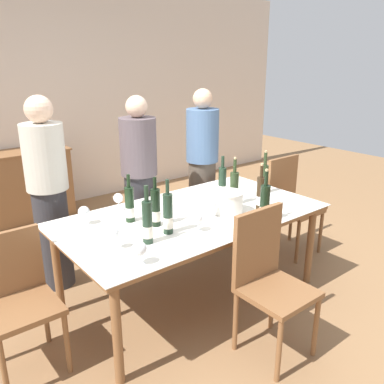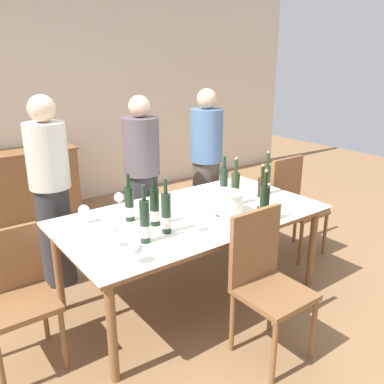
{
  "view_description": "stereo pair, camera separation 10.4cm",
  "coord_description": "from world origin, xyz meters",
  "px_view_note": "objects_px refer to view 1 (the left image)",
  "views": [
    {
      "loc": [
        -1.84,
        -2.29,
        1.9
      ],
      "look_at": [
        0.0,
        0.0,
        0.91
      ],
      "focal_mm": 38.0,
      "sensor_mm": 36.0,
      "label": 1
    },
    {
      "loc": [
        -1.75,
        -2.35,
        1.9
      ],
      "look_at": [
        0.0,
        0.0,
        0.91
      ],
      "focal_mm": 38.0,
      "sensor_mm": 36.0,
      "label": 2
    }
  ],
  "objects_px": {
    "wine_glass_3": "(114,234)",
    "chair_near_front": "(268,274)",
    "chair_right_end": "(289,199)",
    "wine_bottle_5": "(234,189)",
    "ice_bucket": "(229,202)",
    "dining_table": "(192,221)",
    "wine_glass_4": "(140,249)",
    "wine_bottle_7": "(156,209)",
    "wine_glass_5": "(118,199)",
    "wine_glass_1": "(84,212)",
    "wine_bottle_3": "(147,223)",
    "person_guest_left": "(140,183)",
    "wine_bottle_0": "(130,205)",
    "wine_bottle_6": "(168,215)",
    "chair_left_end": "(16,293)",
    "person_guest_right": "(202,168)",
    "wine_glass_2": "(197,219)",
    "wine_bottle_8": "(264,179)",
    "wine_bottle_4": "(260,194)",
    "wine_glass_0": "(212,205)",
    "sideboard_cabinet": "(9,188)",
    "person_host": "(49,196)",
    "wine_bottle_1": "(265,204)",
    "wine_bottle_2": "(222,183)"
  },
  "relations": [
    {
      "from": "wine_bottle_5",
      "to": "wine_bottle_8",
      "type": "relative_size",
      "value": 1.03
    },
    {
      "from": "person_guest_right",
      "to": "chair_left_end",
      "type": "bearing_deg",
      "value": -160.94
    },
    {
      "from": "wine_bottle_2",
      "to": "person_guest_right",
      "type": "relative_size",
      "value": 0.23
    },
    {
      "from": "wine_bottle_5",
      "to": "wine_glass_3",
      "type": "height_order",
      "value": "wine_bottle_5"
    },
    {
      "from": "wine_bottle_0",
      "to": "wine_glass_2",
      "type": "bearing_deg",
      "value": -59.1
    },
    {
      "from": "wine_bottle_3",
      "to": "wine_glass_3",
      "type": "relative_size",
      "value": 2.68
    },
    {
      "from": "ice_bucket",
      "to": "wine_bottle_5",
      "type": "relative_size",
      "value": 0.58
    },
    {
      "from": "wine_bottle_3",
      "to": "wine_bottle_5",
      "type": "bearing_deg",
      "value": 10.46
    },
    {
      "from": "wine_bottle_0",
      "to": "person_guest_right",
      "type": "xyz_separation_m",
      "value": [
        1.23,
        0.64,
        -0.06
      ]
    },
    {
      "from": "wine_bottle_3",
      "to": "wine_glass_3",
      "type": "height_order",
      "value": "wine_bottle_3"
    },
    {
      "from": "wine_glass_3",
      "to": "chair_near_front",
      "type": "bearing_deg",
      "value": -38.69
    },
    {
      "from": "wine_glass_3",
      "to": "chair_left_end",
      "type": "height_order",
      "value": "same"
    },
    {
      "from": "wine_bottle_1",
      "to": "wine_bottle_7",
      "type": "xyz_separation_m",
      "value": [
        -0.67,
        0.43,
        -0.0
      ]
    },
    {
      "from": "wine_bottle_8",
      "to": "wine_glass_5",
      "type": "xyz_separation_m",
      "value": [
        -1.24,
        0.4,
        -0.02
      ]
    },
    {
      "from": "wine_bottle_3",
      "to": "ice_bucket",
      "type": "bearing_deg",
      "value": 4.25
    },
    {
      "from": "chair_right_end",
      "to": "wine_glass_0",
      "type": "bearing_deg",
      "value": -169.21
    },
    {
      "from": "dining_table",
      "to": "chair_near_front",
      "type": "height_order",
      "value": "chair_near_front"
    },
    {
      "from": "dining_table",
      "to": "wine_bottle_7",
      "type": "distance_m",
      "value": 0.39
    },
    {
      "from": "wine_glass_3",
      "to": "wine_glass_4",
      "type": "distance_m",
      "value": 0.27
    },
    {
      "from": "sideboard_cabinet",
      "to": "person_guest_right",
      "type": "distance_m",
      "value": 2.34
    },
    {
      "from": "person_guest_left",
      "to": "wine_bottle_0",
      "type": "bearing_deg",
      "value": -126.99
    },
    {
      "from": "wine_bottle_5",
      "to": "wine_bottle_7",
      "type": "relative_size",
      "value": 1.1
    },
    {
      "from": "wine_bottle_1",
      "to": "wine_bottle_4",
      "type": "height_order",
      "value": "wine_bottle_1"
    },
    {
      "from": "dining_table",
      "to": "wine_bottle_8",
      "type": "distance_m",
      "value": 0.84
    },
    {
      "from": "wine_bottle_6",
      "to": "chair_right_end",
      "type": "xyz_separation_m",
      "value": [
        1.67,
        0.26,
        -0.33
      ]
    },
    {
      "from": "wine_bottle_8",
      "to": "wine_glass_4",
      "type": "relative_size",
      "value": 2.71
    },
    {
      "from": "wine_bottle_0",
      "to": "wine_bottle_6",
      "type": "distance_m",
      "value": 0.36
    },
    {
      "from": "wine_bottle_4",
      "to": "wine_glass_2",
      "type": "distance_m",
      "value": 0.68
    },
    {
      "from": "wine_glass_2",
      "to": "wine_glass_5",
      "type": "relative_size",
      "value": 0.91
    },
    {
      "from": "chair_near_front",
      "to": "person_host",
      "type": "bearing_deg",
      "value": 115.49
    },
    {
      "from": "wine_bottle_1",
      "to": "person_host",
      "type": "distance_m",
      "value": 1.74
    },
    {
      "from": "wine_bottle_6",
      "to": "wine_bottle_8",
      "type": "height_order",
      "value": "same"
    },
    {
      "from": "wine_glass_0",
      "to": "wine_bottle_3",
      "type": "bearing_deg",
      "value": -173.55
    },
    {
      "from": "wine_glass_5",
      "to": "chair_left_end",
      "type": "relative_size",
      "value": 0.17
    },
    {
      "from": "wine_bottle_4",
      "to": "wine_bottle_6",
      "type": "xyz_separation_m",
      "value": [
        -0.85,
        0.08,
        0.01
      ]
    },
    {
      "from": "wine_glass_5",
      "to": "person_guest_right",
      "type": "relative_size",
      "value": 0.09
    },
    {
      "from": "sideboard_cabinet",
      "to": "wine_bottle_1",
      "type": "height_order",
      "value": "wine_bottle_1"
    },
    {
      "from": "wine_bottle_8",
      "to": "wine_glass_5",
      "type": "distance_m",
      "value": 1.3
    },
    {
      "from": "wine_bottle_6",
      "to": "chair_left_end",
      "type": "bearing_deg",
      "value": 165.17
    },
    {
      "from": "wine_bottle_8",
      "to": "person_host",
      "type": "bearing_deg",
      "value": 151.16
    },
    {
      "from": "wine_bottle_4",
      "to": "ice_bucket",
      "type": "bearing_deg",
      "value": 161.04
    },
    {
      "from": "sideboard_cabinet",
      "to": "ice_bucket",
      "type": "relative_size",
      "value": 6.21
    },
    {
      "from": "wine_glass_5",
      "to": "wine_glass_1",
      "type": "bearing_deg",
      "value": -166.73
    },
    {
      "from": "chair_left_end",
      "to": "wine_glass_4",
      "type": "bearing_deg",
      "value": -41.5
    },
    {
      "from": "wine_bottle_2",
      "to": "wine_bottle_6",
      "type": "distance_m",
      "value": 0.85
    },
    {
      "from": "chair_right_end",
      "to": "wine_bottle_5",
      "type": "bearing_deg",
      "value": -171.78
    },
    {
      "from": "wine_bottle_2",
      "to": "chair_right_end",
      "type": "relative_size",
      "value": 0.39
    },
    {
      "from": "ice_bucket",
      "to": "wine_glass_3",
      "type": "xyz_separation_m",
      "value": [
        -1.0,
        -0.0,
        0.01
      ]
    },
    {
      "from": "wine_glass_3",
      "to": "dining_table",
      "type": "bearing_deg",
      "value": 12.19
    },
    {
      "from": "wine_bottle_8",
      "to": "wine_glass_0",
      "type": "xyz_separation_m",
      "value": [
        -0.75,
        -0.15,
        -0.03
      ]
    }
  ]
}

